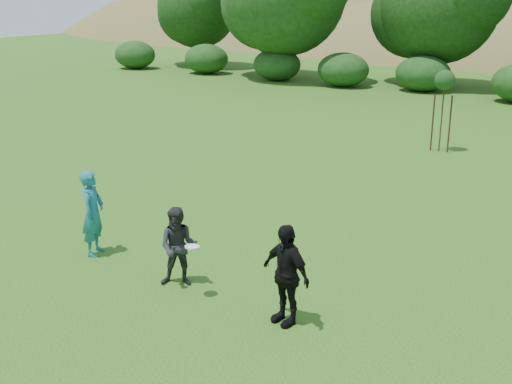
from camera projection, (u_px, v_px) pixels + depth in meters
ground at (173, 286)px, 12.36m from camera, size 120.00×120.00×0.00m
player_teal at (93, 213)px, 13.62m from camera, size 0.67×0.80×1.86m
player_grey at (179, 247)px, 12.20m from camera, size 0.95×0.88×1.57m
player_black at (286, 274)px, 10.77m from camera, size 1.13×0.72×1.78m
frisbee at (192, 247)px, 11.63m from camera, size 0.27×0.27×0.04m
sapling at (445, 83)px, 21.94m from camera, size 0.70×0.70×2.85m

